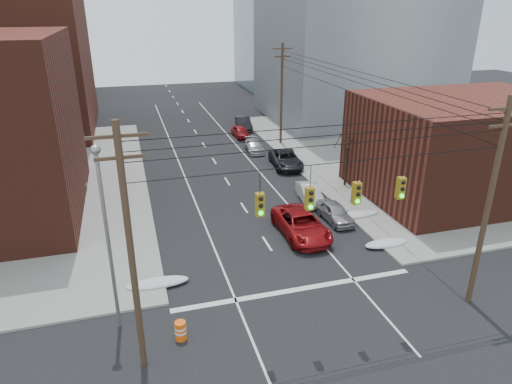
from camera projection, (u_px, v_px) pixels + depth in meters
ground at (350, 374)px, 19.63m from camera, size 160.00×160.00×0.00m
sidewalk_ne at (459, 147)px, 50.51m from camera, size 40.00×40.00×0.15m
building_brick_far at (9, 61)px, 76.40m from camera, size 22.00×18.00×12.00m
building_office at (355, 23)px, 59.59m from camera, size 22.00×20.00×25.00m
building_glass at (298, 26)px, 83.76m from camera, size 20.00×18.00×22.00m
building_storefront at (465, 147)px, 36.93m from camera, size 16.00×12.00×8.00m
utility_pole_left at (131, 250)px, 17.91m from camera, size 2.20×0.28×11.00m
utility_pole_right at (489, 202)px, 22.27m from camera, size 2.20×0.28×11.00m
utility_pole_far at (282, 93)px, 49.80m from camera, size 2.20×0.28×11.00m
traffic_signals at (334, 195)px, 19.56m from camera, size 17.00×0.42×2.02m
street_light at (106, 226)px, 20.41m from camera, size 0.44×0.44×9.32m
bare_tree at (346, 161)px, 38.97m from camera, size 2.09×2.20×4.93m
snow_nw at (158, 283)px, 25.65m from camera, size 3.50×1.08×0.42m
snow_ne at (386, 243)px, 29.89m from camera, size 3.00×1.08×0.42m
snow_east_far at (354, 215)px, 33.89m from camera, size 4.00×1.08×0.42m
red_pickup at (301, 224)px, 31.10m from camera, size 2.82×5.95×1.64m
parked_car_a at (335, 212)px, 33.28m from camera, size 1.75×4.04×1.36m
parked_car_b at (310, 193)px, 36.57m from camera, size 1.96×4.28×1.36m
parked_car_c at (286, 159)px, 44.37m from camera, size 3.13×5.79×1.54m
parked_car_d at (254, 146)px, 49.04m from camera, size 2.11×4.36×1.22m
parked_car_e at (240, 132)px, 54.35m from camera, size 1.71×3.94×1.32m
parked_car_f at (243, 123)px, 57.79m from camera, size 2.07×4.77×1.53m
lot_car_a at (40, 197)px, 35.50m from camera, size 4.28×1.82×1.37m
lot_car_b at (56, 185)px, 37.80m from camera, size 4.97×2.54×1.35m
lot_car_c at (23, 198)px, 35.35m from camera, size 4.69×2.60×1.29m
lot_car_d at (4, 195)px, 35.76m from camera, size 4.49×2.70×1.43m
construction_barrel at (181, 330)px, 21.49m from camera, size 0.69×0.69×0.97m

